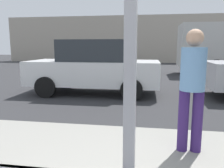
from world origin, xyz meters
The scene contains 4 objects.
ground_plane centered at (0.00, 8.00, 0.00)m, with size 60.00×60.00×0.00m, color #2D2D30.
building_facade_far centered at (0.00, 21.72, 2.20)m, with size 28.00×1.20×4.40m, color #A89E8E.
parked_car_white centered at (-1.65, 6.39, 0.88)m, with size 4.19×1.92×1.74m.
pedestrian centered at (0.65, 2.19, 1.06)m, with size 0.32×0.32×1.63m.
Camera 1 is at (0.07, -0.89, 1.54)m, focal length 36.78 mm.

